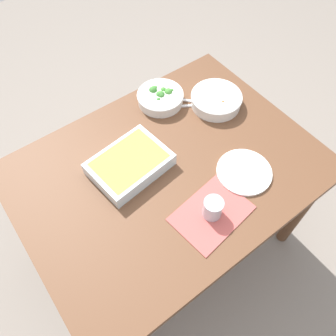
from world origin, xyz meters
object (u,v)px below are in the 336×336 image
Objects in this scene: broccoli_bowl at (160,97)px; baking_dish at (130,164)px; fork_on_table at (176,99)px; stew_bowl at (216,99)px; drink_cup at (213,209)px; side_plate at (244,172)px; spoon_by_stew at (190,105)px.

baking_dish is at bearing -144.17° from broccoli_bowl.
stew_bowl is at bearing -46.61° from fork_on_table.
baking_dish is 0.37m from drink_cup.
side_plate is (0.22, 0.06, -0.03)m from drink_cup.
drink_cup is (0.13, -0.35, 0.00)m from baking_dish.
stew_bowl is 0.51m from baking_dish.
stew_bowl is 1.65× the size of fork_on_table.
drink_cup reaches higher than broccoli_bowl.
drink_cup is at bearing -107.97° from broccoli_bowl.
drink_cup is 0.60× the size of fork_on_table.
stew_bowl is 0.12m from spoon_by_stew.
spoon_by_stew is at bearing -48.40° from broccoli_bowl.
stew_bowl is 0.25m from broccoli_bowl.
drink_cup is (-0.19, -0.58, 0.01)m from broccoli_bowl.
drink_cup is at bearing -132.77° from stew_bowl.
stew_bowl reaches higher than spoon_by_stew.
stew_bowl is 1.09× the size of broccoli_bowl.
side_plate is 0.49m from fork_on_table.
fork_on_table is at bearing 108.42° from spoon_by_stew.
broccoli_bowl is at bearing 93.89° from side_plate.
fork_on_table is (0.38, 0.20, -0.03)m from baking_dish.
broccoli_bowl reaches higher than baking_dish.
side_plate is at bearing -39.38° from baking_dish.
stew_bowl is 0.56m from drink_cup.
broccoli_bowl is at bearing 139.42° from stew_bowl.
stew_bowl is at bearing 47.23° from drink_cup.
fork_on_table is at bearing -25.65° from broccoli_bowl.
spoon_by_stew is at bearing 17.27° from baking_dish.
drink_cup is at bearing -120.32° from spoon_by_stew.
drink_cup is 0.60m from fork_on_table.
baking_dish reaches higher than side_plate.
side_plate reaches higher than spoon_by_stew.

